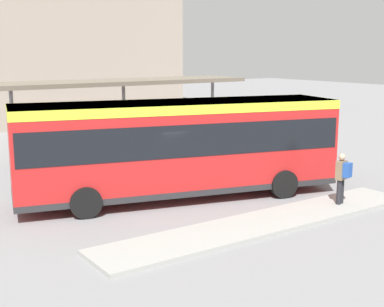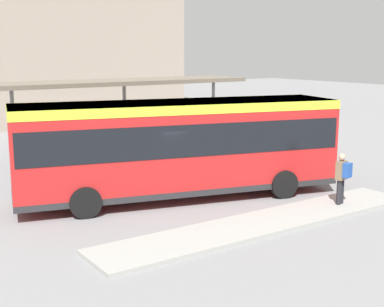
{
  "view_description": "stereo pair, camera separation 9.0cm",
  "coord_description": "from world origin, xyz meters",
  "px_view_note": "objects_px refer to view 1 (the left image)",
  "views": [
    {
      "loc": [
        -9.73,
        -14.85,
        4.95
      ],
      "look_at": [
        0.54,
        0.0,
        1.48
      ],
      "focal_mm": 50.0,
      "sensor_mm": 36.0,
      "label": 1
    },
    {
      "loc": [
        -9.65,
        -14.9,
        4.95
      ],
      "look_at": [
        0.54,
        0.0,
        1.48
      ],
      "focal_mm": 50.0,
      "sensor_mm": 36.0,
      "label": 2
    }
  ],
  "objects_px": {
    "pedestrian_waiting": "(342,175)",
    "bicycle_yellow": "(287,149)",
    "potted_planter_near_shelter": "(212,148)",
    "city_bus": "(179,142)",
    "bicycle_black": "(273,143)",
    "bicycle_orange": "(278,146)",
    "bicycle_red": "(258,142)"
  },
  "relations": [
    {
      "from": "pedestrian_waiting",
      "to": "bicycle_yellow",
      "type": "distance_m",
      "value": 8.69
    },
    {
      "from": "city_bus",
      "to": "bicycle_red",
      "type": "xyz_separation_m",
      "value": [
        8.5,
        5.55,
        -1.58
      ]
    },
    {
      "from": "city_bus",
      "to": "bicycle_black",
      "type": "bearing_deg",
      "value": 43.3
    },
    {
      "from": "city_bus",
      "to": "pedestrian_waiting",
      "type": "relative_size",
      "value": 6.79
    },
    {
      "from": "city_bus",
      "to": "potted_planter_near_shelter",
      "type": "distance_m",
      "value": 6.54
    },
    {
      "from": "pedestrian_waiting",
      "to": "city_bus",
      "type": "bearing_deg",
      "value": 28.8
    },
    {
      "from": "bicycle_yellow",
      "to": "pedestrian_waiting",
      "type": "bearing_deg",
      "value": -25.65
    },
    {
      "from": "bicycle_orange",
      "to": "potted_planter_near_shelter",
      "type": "distance_m",
      "value": 3.84
    },
    {
      "from": "pedestrian_waiting",
      "to": "bicycle_red",
      "type": "bearing_deg",
      "value": -40.88
    },
    {
      "from": "bicycle_yellow",
      "to": "bicycle_red",
      "type": "height_order",
      "value": "bicycle_red"
    },
    {
      "from": "bicycle_yellow",
      "to": "bicycle_black",
      "type": "xyz_separation_m",
      "value": [
        0.46,
        1.51,
        0.04
      ]
    },
    {
      "from": "bicycle_red",
      "to": "bicycle_yellow",
      "type": "bearing_deg",
      "value": -2.01
    },
    {
      "from": "bicycle_yellow",
      "to": "bicycle_orange",
      "type": "bearing_deg",
      "value": 179.72
    },
    {
      "from": "city_bus",
      "to": "bicycle_yellow",
      "type": "relative_size",
      "value": 7.14
    },
    {
      "from": "city_bus",
      "to": "bicycle_yellow",
      "type": "bearing_deg",
      "value": 36.24
    },
    {
      "from": "bicycle_red",
      "to": "pedestrian_waiting",
      "type": "bearing_deg",
      "value": -26.31
    },
    {
      "from": "bicycle_orange",
      "to": "bicycle_red",
      "type": "height_order",
      "value": "bicycle_orange"
    },
    {
      "from": "bicycle_black",
      "to": "bicycle_red",
      "type": "relative_size",
      "value": 1.1
    },
    {
      "from": "pedestrian_waiting",
      "to": "bicycle_yellow",
      "type": "xyz_separation_m",
      "value": [
        4.76,
        7.24,
        -0.72
      ]
    },
    {
      "from": "bicycle_orange",
      "to": "bicycle_red",
      "type": "distance_m",
      "value": 1.51
    },
    {
      "from": "bicycle_red",
      "to": "potted_planter_near_shelter",
      "type": "distance_m",
      "value": 4.01
    },
    {
      "from": "pedestrian_waiting",
      "to": "bicycle_black",
      "type": "height_order",
      "value": "pedestrian_waiting"
    },
    {
      "from": "bicycle_orange",
      "to": "bicycle_black",
      "type": "bearing_deg",
      "value": 160.97
    },
    {
      "from": "pedestrian_waiting",
      "to": "potted_planter_near_shelter",
      "type": "height_order",
      "value": "pedestrian_waiting"
    },
    {
      "from": "pedestrian_waiting",
      "to": "bicycle_orange",
      "type": "relative_size",
      "value": 1.03
    },
    {
      "from": "bicycle_black",
      "to": "pedestrian_waiting",
      "type": "bearing_deg",
      "value": 147.8
    },
    {
      "from": "city_bus",
      "to": "potted_planter_near_shelter",
      "type": "bearing_deg",
      "value": 57.97
    },
    {
      "from": "potted_planter_near_shelter",
      "to": "bicycle_yellow",
      "type": "bearing_deg",
      "value": -16.32
    },
    {
      "from": "bicycle_yellow",
      "to": "bicycle_black",
      "type": "distance_m",
      "value": 1.58
    },
    {
      "from": "pedestrian_waiting",
      "to": "bicycle_yellow",
      "type": "bearing_deg",
      "value": -47.06
    },
    {
      "from": "bicycle_yellow",
      "to": "bicycle_orange",
      "type": "xyz_separation_m",
      "value": [
        0.11,
        0.75,
        0.01
      ]
    },
    {
      "from": "city_bus",
      "to": "bicycle_orange",
      "type": "relative_size",
      "value": 6.99
    }
  ]
}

